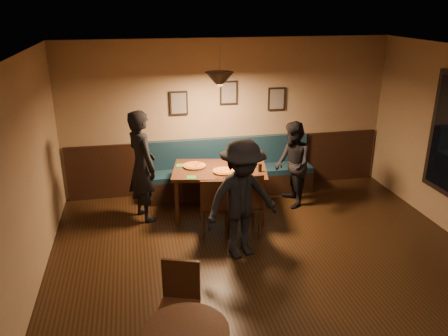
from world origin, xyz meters
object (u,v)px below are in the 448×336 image
booth_bench (231,169)px  diner_left (142,166)px  dining_table (220,191)px  diner_right (293,165)px  diner_front (242,199)px  soda_glass (260,168)px  chair_near_right (244,203)px  cafe_chair_far (178,308)px  tabasco_bottle (254,164)px  chair_near_left (215,205)px

booth_bench → diner_left: (-1.61, -0.68, 0.41)m
dining_table → diner_left: (-1.24, 0.10, 0.51)m
booth_bench → diner_left: size_ratio=1.64×
diner_right → diner_front: size_ratio=0.88×
diner_right → soda_glass: size_ratio=11.30×
chair_near_right → cafe_chair_far: 2.51m
diner_front → tabasco_bottle: diner_front is taller
booth_bench → cafe_chair_far: bearing=-110.2°
tabasco_bottle → chair_near_right: bearing=-115.2°
diner_left → diner_front: bearing=-161.6°
dining_table → chair_near_right: 0.82m
booth_bench → chair_near_left: booth_bench is taller
booth_bench → dining_table: bearing=-115.3°
diner_left → tabasco_bottle: bearing=-118.3°
diner_right → cafe_chair_far: bearing=-34.8°
tabasco_bottle → soda_glass: bearing=-76.2°
booth_bench → soda_glass: 1.12m
diner_left → soda_glass: (1.85, -0.35, -0.04)m
diner_front → diner_left: bearing=113.5°
soda_glass → booth_bench: bearing=103.2°
chair_near_left → diner_right: bearing=36.6°
cafe_chair_far → chair_near_right: bearing=-100.6°
dining_table → diner_front: size_ratio=0.89×
chair_near_left → diner_front: 0.83m
booth_bench → cafe_chair_far: booth_bench is taller
booth_bench → diner_right: bearing=-36.0°
diner_front → soda_glass: 1.23m
diner_left → diner_front: (1.29, -1.45, -0.06)m
chair_near_right → diner_left: (-1.47, 0.87, 0.39)m
diner_front → dining_table: bearing=73.9°
chair_near_right → diner_front: bearing=-107.3°
chair_near_left → tabasco_bottle: (0.77, 0.60, 0.40)m
chair_near_right → diner_left: diner_left is taller
tabasco_bottle → diner_right: bearing=12.8°
cafe_chair_far → diner_left: bearing=-66.7°
booth_bench → soda_glass: size_ratio=22.69×
chair_near_left → booth_bench: bearing=77.8°
chair_near_left → diner_left: (-1.03, 0.76, 0.44)m
diner_left → tabasco_bottle: 1.81m
diner_right → diner_front: 1.92m
booth_bench → dining_table: (-0.37, -0.78, -0.09)m
diner_left → booth_bench: bearing=-90.4°
diner_left → tabasco_bottle: diner_left is taller
diner_left → soda_glass: diner_left is taller
soda_glass → cafe_chair_far: soda_glass is taller
diner_left → cafe_chair_far: (0.23, -3.06, -0.46)m
booth_bench → tabasco_bottle: 0.94m
booth_bench → chair_near_left: bearing=-111.9°
chair_near_right → diner_right: size_ratio=0.70×
diner_right → soda_glass: diner_right is taller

